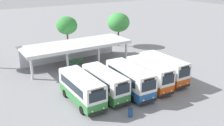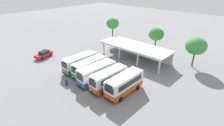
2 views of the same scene
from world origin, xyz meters
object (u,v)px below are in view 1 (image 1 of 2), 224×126
at_px(city_bus_fifth_blue, 163,68).
at_px(city_bus_fourth_amber, 149,74).
at_px(waiting_chair_middle_seat, 75,62).
at_px(waiting_chair_fifth_seat, 82,60).
at_px(city_bus_second_in_row, 105,82).
at_px(waiting_chair_second_from_end, 72,62).
at_px(city_bus_middle_cream, 130,79).
at_px(city_bus_nearest_orange, 82,88).
at_px(waiting_chair_fourth_seat, 79,61).
at_px(waiting_chair_end_by_column, 68,63).
at_px(litter_bin_apron, 130,113).

bearing_deg(city_bus_fifth_blue, city_bus_fourth_amber, -169.38).
bearing_deg(waiting_chair_middle_seat, waiting_chair_fifth_seat, 1.45).
height_order(city_bus_fifth_blue, waiting_chair_middle_seat, city_bus_fifth_blue).
xyz_separation_m(waiting_chair_middle_seat, waiting_chair_fifth_seat, (1.24, 0.03, 0.00)).
relative_size(city_bus_second_in_row, waiting_chair_second_from_end, 8.59).
relative_size(city_bus_middle_cream, waiting_chair_middle_seat, 9.01).
relative_size(city_bus_nearest_orange, waiting_chair_fourth_seat, 8.74).
xyz_separation_m(city_bus_middle_cream, city_bus_fourth_amber, (2.99, 0.03, -0.01)).
xyz_separation_m(city_bus_nearest_orange, waiting_chair_fourth_seat, (5.21, 11.96, -1.25)).
bearing_deg(city_bus_fifth_blue, waiting_chair_fourth_seat, 118.99).
bearing_deg(waiting_chair_fifth_seat, city_bus_fourth_amber, -76.14).
bearing_deg(waiting_chair_second_from_end, city_bus_nearest_orange, -108.40).
bearing_deg(city_bus_nearest_orange, city_bus_fifth_blue, -0.91).
relative_size(city_bus_fourth_amber, waiting_chair_end_by_column, 8.61).
bearing_deg(city_bus_fifth_blue, waiting_chair_fifth_seat, 116.77).
relative_size(city_bus_nearest_orange, city_bus_fourth_amber, 1.02).
bearing_deg(waiting_chair_end_by_column, litter_bin_apron, -91.76).
xyz_separation_m(city_bus_nearest_orange, waiting_chair_second_from_end, (3.97, 11.93, -1.25)).
height_order(city_bus_middle_cream, waiting_chair_end_by_column, city_bus_middle_cream).
distance_m(waiting_chair_middle_seat, waiting_chair_fourth_seat, 0.62).
bearing_deg(city_bus_middle_cream, litter_bin_apron, -124.62).
relative_size(city_bus_fourth_amber, litter_bin_apron, 8.23).
height_order(city_bus_middle_cream, waiting_chair_second_from_end, city_bus_middle_cream).
xyz_separation_m(city_bus_second_in_row, city_bus_fifth_blue, (8.95, -0.19, 0.07)).
height_order(waiting_chair_middle_seat, waiting_chair_fifth_seat, same).
height_order(city_bus_middle_cream, city_bus_fifth_blue, city_bus_middle_cream).
xyz_separation_m(waiting_chair_fourth_seat, litter_bin_apron, (-2.39, -17.30, -0.07)).
height_order(city_bus_second_in_row, waiting_chair_fourth_seat, city_bus_second_in_row).
relative_size(city_bus_nearest_orange, city_bus_second_in_row, 1.02).
distance_m(waiting_chair_second_from_end, waiting_chair_fourth_seat, 1.24).
xyz_separation_m(city_bus_fourth_amber, litter_bin_apron, (-6.13, -4.59, -1.36)).
bearing_deg(litter_bin_apron, city_bus_fourth_amber, 36.80).
bearing_deg(waiting_chair_middle_seat, waiting_chair_end_by_column, 178.27).
xyz_separation_m(city_bus_nearest_orange, litter_bin_apron, (2.82, -5.34, -1.31)).
bearing_deg(city_bus_middle_cream, city_bus_fifth_blue, 5.62).
relative_size(waiting_chair_end_by_column, waiting_chair_fifth_seat, 1.00).
bearing_deg(litter_bin_apron, city_bus_fifth_blue, 29.45).
bearing_deg(litter_bin_apron, city_bus_nearest_orange, 117.84).
distance_m(city_bus_second_in_row, waiting_chair_second_from_end, 12.04).
height_order(city_bus_nearest_orange, city_bus_second_in_row, city_bus_nearest_orange).
xyz_separation_m(city_bus_second_in_row, waiting_chair_second_from_end, (0.98, 11.93, -1.22)).
distance_m(city_bus_second_in_row, city_bus_fourth_amber, 6.02).
xyz_separation_m(waiting_chair_end_by_column, litter_bin_apron, (-0.53, -17.27, -0.07)).
bearing_deg(litter_bin_apron, waiting_chair_fifth_seat, 80.12).
bearing_deg(city_bus_second_in_row, waiting_chair_middle_seat, 82.32).
height_order(city_bus_fourth_amber, waiting_chair_end_by_column, city_bus_fourth_amber).
height_order(waiting_chair_fourth_seat, waiting_chair_fifth_seat, same).
bearing_deg(waiting_chair_second_from_end, waiting_chair_fourth_seat, 1.32).
height_order(waiting_chair_end_by_column, waiting_chair_fourth_seat, same).
bearing_deg(city_bus_second_in_row, waiting_chair_end_by_column, 88.24).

